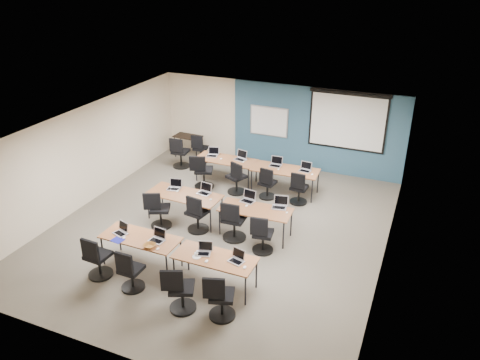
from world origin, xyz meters
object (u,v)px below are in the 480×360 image
at_px(spare_chair_a, 200,151).
at_px(training_table_front_left, 141,239).
at_px(training_table_front_right, 215,259).
at_px(laptop_4, 174,186).
at_px(training_table_mid_right, 255,211).
at_px(laptop_11, 305,169).
at_px(task_chair_1, 130,273).
at_px(task_chair_10, 267,186).
at_px(task_chair_6, 233,224).
at_px(task_chair_8, 202,174).
at_px(task_chair_11, 299,191).
at_px(training_table_back_left, 226,161).
at_px(spare_chair_b, 180,155).
at_px(laptop_6, 248,198).
at_px(task_chair_7, 262,237).
at_px(training_table_back_right, 285,171).
at_px(projector_screen, 348,118).
at_px(task_chair_3, 220,300).
at_px(training_table_mid_left, 184,196).
at_px(laptop_10, 276,163).
at_px(laptop_9, 241,157).
at_px(whiteboard, 269,121).
at_px(laptop_2, 204,251).
at_px(laptop_7, 280,205).
at_px(task_chair_4, 159,212).
at_px(laptop_8, 213,154).
at_px(task_chair_0, 97,260).
at_px(laptop_0, 121,231).
at_px(laptop_5, 205,191).
at_px(task_chair_9, 237,180).
at_px(laptop_1, 158,238).

bearing_deg(spare_chair_a, training_table_front_left, -82.51).
bearing_deg(training_table_front_right, laptop_4, 134.33).
distance_m(training_table_mid_right, laptop_11, 2.71).
height_order(task_chair_1, task_chair_10, task_chair_1).
height_order(task_chair_6, task_chair_8, same).
relative_size(task_chair_1, task_chair_11, 1.00).
bearing_deg(task_chair_6, training_table_back_left, 114.83).
xyz_separation_m(laptop_11, spare_chair_b, (-4.26, 0.27, -0.36)).
xyz_separation_m(laptop_6, task_chair_7, (0.73, -0.97, -0.39)).
height_order(training_table_back_right, spare_chair_b, spare_chair_b).
distance_m(projector_screen, task_chair_3, 7.56).
relative_size(training_table_mid_left, laptop_10, 5.58).
bearing_deg(task_chair_8, laptop_9, 22.95).
height_order(training_table_front_right, training_table_back_left, same).
xyz_separation_m(whiteboard, laptop_4, (-1.12, -4.18, -0.66)).
distance_m(laptop_9, laptop_11, 2.02).
xyz_separation_m(task_chair_1, laptop_9, (0.07, 5.67, 0.40)).
bearing_deg(projector_screen, laptop_2, -103.50).
xyz_separation_m(training_table_front_right, laptop_2, (-0.27, 0.05, 0.11)).
relative_size(laptop_10, task_chair_10, 0.36).
bearing_deg(training_table_back_right, laptop_7, -77.97).
relative_size(task_chair_1, task_chair_10, 1.01).
distance_m(laptop_4, task_chair_4, 0.88).
relative_size(training_table_mid_right, task_chair_8, 1.67).
relative_size(training_table_mid_right, task_chair_10, 1.83).
distance_m(training_table_mid_left, task_chair_1, 3.02).
distance_m(whiteboard, laptop_6, 4.21).
bearing_deg(laptop_8, laptop_2, -80.77).
bearing_deg(task_chair_0, task_chair_7, 40.74).
bearing_deg(task_chair_8, laptop_11, -5.72).
bearing_deg(laptop_2, whiteboard, 80.47).
height_order(laptop_0, task_chair_11, task_chair_11).
height_order(laptop_5, laptop_6, laptop_6).
relative_size(task_chair_9, laptop_10, 2.92).
height_order(training_table_front_right, training_table_back_right, same).
distance_m(whiteboard, training_table_front_left, 6.61).
height_order(task_chair_10, task_chair_11, task_chair_11).
height_order(training_table_front_left, training_table_front_right, same).
xyz_separation_m(training_table_front_right, task_chair_4, (-2.35, 1.61, -0.26)).
relative_size(laptop_4, laptop_5, 0.99).
xyz_separation_m(training_table_mid_right, task_chair_3, (0.45, -3.00, -0.27)).
relative_size(whiteboard, laptop_1, 3.94).
bearing_deg(laptop_10, task_chair_6, -92.52).
height_order(task_chair_7, laptop_8, laptop_8).
height_order(task_chair_4, laptop_10, task_chair_4).
bearing_deg(projector_screen, training_table_back_right, -125.63).
bearing_deg(laptop_7, task_chair_3, -103.25).
xyz_separation_m(task_chair_1, spare_chair_a, (-1.77, 6.54, 0.00)).
xyz_separation_m(training_table_front_right, task_chair_7, (0.45, 1.56, -0.28)).
distance_m(task_chair_0, task_chair_10, 5.27).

